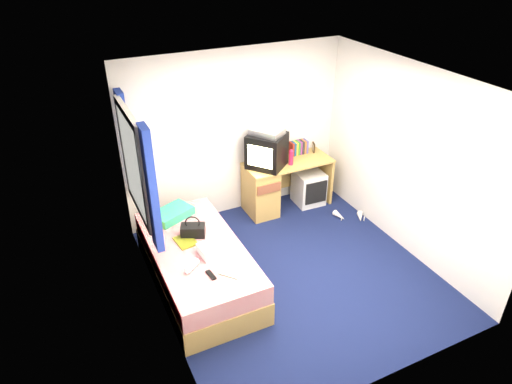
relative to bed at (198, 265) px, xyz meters
name	(u,v)px	position (x,y,z in m)	size (l,w,h in m)	color
ground	(292,273)	(1.10, -0.34, -0.27)	(3.40, 3.40, 0.00)	#0C1438
room_shell	(298,169)	(1.10, -0.34, 1.18)	(3.40, 3.40, 3.40)	white
bed	(198,265)	(0.00, 0.00, 0.00)	(1.01, 2.00, 0.54)	tan
pillow	(172,214)	(-0.07, 0.70, 0.33)	(0.49, 0.31, 0.11)	teal
desk	(271,186)	(1.53, 1.10, 0.14)	(1.30, 0.55, 0.75)	tan
storage_cube	(309,188)	(2.15, 1.03, -0.01)	(0.41, 0.41, 0.52)	silver
crt_tv	(267,151)	(1.45, 1.10, 0.73)	(0.66, 0.66, 0.49)	black
vcr	(267,132)	(1.46, 1.10, 1.01)	(0.43, 0.31, 0.08)	silver
book_row	(298,147)	(2.07, 1.26, 0.58)	(0.27, 0.13, 0.20)	maroon
picture_frame	(314,147)	(2.32, 1.22, 0.55)	(0.02, 0.12, 0.14)	black
pink_water_bottle	(291,158)	(1.79, 0.99, 0.59)	(0.07, 0.07, 0.21)	#C61B41
aerosol_can	(282,155)	(1.74, 1.15, 0.58)	(0.05, 0.05, 0.19)	silver
handbag	(193,230)	(0.04, 0.22, 0.35)	(0.32, 0.26, 0.27)	black
towel	(214,249)	(0.14, -0.20, 0.32)	(0.31, 0.26, 0.10)	white
magazine	(185,241)	(-0.09, 0.14, 0.28)	(0.21, 0.28, 0.01)	#C9D317
water_bottle	(192,266)	(-0.18, -0.36, 0.31)	(0.07, 0.07, 0.20)	silver
colour_swatch_fan	(229,275)	(0.14, -0.63, 0.28)	(0.22, 0.06, 0.01)	gold
remote_control	(211,275)	(-0.03, -0.56, 0.28)	(0.05, 0.16, 0.02)	black
window_assembly	(136,166)	(-0.45, 0.56, 1.15)	(0.11, 1.42, 1.40)	silver
white_heels	(350,217)	(2.46, 0.35, -0.23)	(0.41, 0.39, 0.09)	silver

